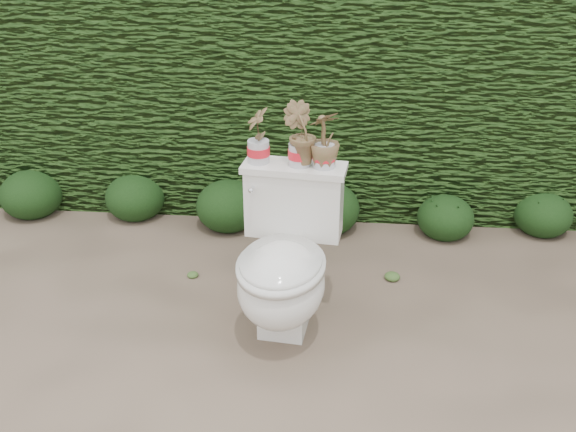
# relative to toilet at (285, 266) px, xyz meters

# --- Properties ---
(ground) EXTENTS (60.00, 60.00, 0.00)m
(ground) POSITION_rel_toilet_xyz_m (-0.15, 0.06, -0.36)
(ground) COLOR #85715C
(ground) RESTS_ON ground
(hedge) EXTENTS (8.00, 1.00, 1.60)m
(hedge) POSITION_rel_toilet_xyz_m (-0.15, 1.66, 0.44)
(hedge) COLOR #33591D
(hedge) RESTS_ON ground
(toilet) EXTENTS (0.53, 0.72, 0.78)m
(toilet) POSITION_rel_toilet_xyz_m (0.00, 0.00, 0.00)
(toilet) COLOR silver
(toilet) RESTS_ON ground
(potted_plant_left) EXTENTS (0.13, 0.16, 0.26)m
(potted_plant_left) POSITION_rel_toilet_xyz_m (-0.15, 0.26, 0.55)
(potted_plant_left) COLOR #226D22
(potted_plant_left) RESTS_ON toilet
(potted_plant_center) EXTENTS (0.20, 0.18, 0.29)m
(potted_plant_center) POSITION_rel_toilet_xyz_m (0.05, 0.24, 0.57)
(potted_plant_center) COLOR #226D22
(potted_plant_center) RESTS_ON toilet
(potted_plant_right) EXTENTS (0.20, 0.20, 0.26)m
(potted_plant_right) POSITION_rel_toilet_xyz_m (0.17, 0.22, 0.55)
(potted_plant_right) COLOR #226D22
(potted_plant_right) RESTS_ON toilet
(liriope_clump_1) EXTENTS (0.41, 0.41, 0.33)m
(liriope_clump_1) POSITION_rel_toilet_xyz_m (-1.80, 1.12, -0.19)
(liriope_clump_1) COLOR #1D3B14
(liriope_clump_1) RESTS_ON ground
(liriope_clump_2) EXTENTS (0.39, 0.39, 0.31)m
(liriope_clump_2) POSITION_rel_toilet_xyz_m (-1.10, 1.15, -0.20)
(liriope_clump_2) COLOR #1D3B14
(liriope_clump_2) RESTS_ON ground
(liriope_clump_3) EXTENTS (0.41, 0.41, 0.33)m
(liriope_clump_3) POSITION_rel_toilet_xyz_m (-0.46, 1.05, -0.19)
(liriope_clump_3) COLOR #1D3B14
(liriope_clump_3) RESTS_ON ground
(liriope_clump_4) EXTENTS (0.42, 0.42, 0.34)m
(liriope_clump_4) POSITION_rel_toilet_xyz_m (0.17, 1.07, -0.19)
(liriope_clump_4) COLOR #1D3B14
(liriope_clump_4) RESTS_ON ground
(liriope_clump_5) EXTENTS (0.35, 0.35, 0.28)m
(liriope_clump_5) POSITION_rel_toilet_xyz_m (0.92, 1.05, -0.21)
(liriope_clump_5) COLOR #1D3B14
(liriope_clump_5) RESTS_ON ground
(liriope_clump_6) EXTENTS (0.36, 0.36, 0.29)m
(liriope_clump_6) POSITION_rel_toilet_xyz_m (1.54, 1.15, -0.21)
(liriope_clump_6) COLOR #1D3B14
(liriope_clump_6) RESTS_ON ground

